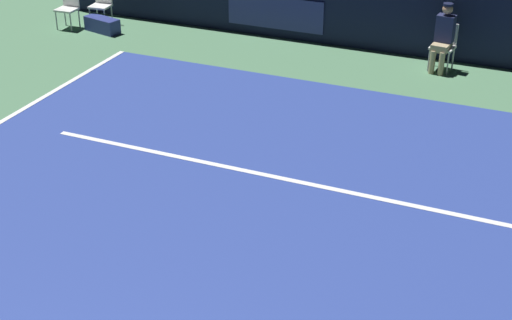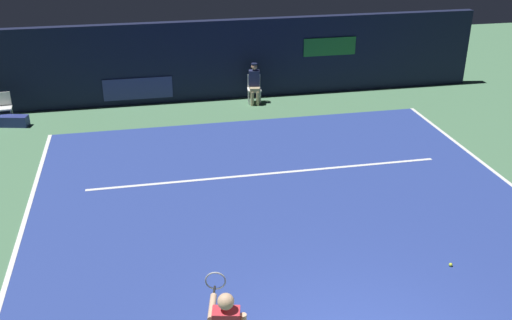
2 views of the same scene
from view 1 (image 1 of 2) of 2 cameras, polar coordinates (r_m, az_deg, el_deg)
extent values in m
plane|color=#4C7A56|center=(9.07, 0.47, -7.84)|extent=(33.87, 33.87, 0.00)
cube|color=navy|center=(9.06, 0.47, -7.80)|extent=(11.18, 11.37, 0.01)
cube|color=white|center=(10.63, 4.63, -1.96)|extent=(8.72, 0.10, 0.01)
cube|color=navy|center=(16.42, 1.47, 11.16)|extent=(2.20, 0.04, 0.70)
cube|color=white|center=(15.00, 14.03, 8.32)|extent=(0.48, 0.45, 0.04)
cube|color=white|center=(15.11, 14.36, 9.35)|extent=(0.42, 0.08, 0.42)
cylinder|color=#B2B2B7|center=(14.97, 13.04, 7.45)|extent=(0.03, 0.03, 0.46)
cylinder|color=#B2B2B7|center=(14.88, 14.41, 7.16)|extent=(0.03, 0.03, 0.46)
cylinder|color=#B2B2B7|center=(15.28, 13.45, 7.82)|extent=(0.03, 0.03, 0.46)
cylinder|color=#B2B2B7|center=(15.19, 14.79, 7.54)|extent=(0.03, 0.03, 0.46)
cube|color=tan|center=(14.91, 13.95, 8.38)|extent=(0.37, 0.43, 0.14)
cylinder|color=tan|center=(14.86, 13.29, 7.27)|extent=(0.11, 0.11, 0.46)
cylinder|color=tan|center=(14.82, 13.95, 7.13)|extent=(0.11, 0.11, 0.46)
cube|color=#23284C|center=(14.92, 14.24, 9.69)|extent=(0.36, 0.26, 0.52)
sphere|color=tan|center=(14.81, 14.41, 11.09)|extent=(0.20, 0.20, 0.20)
cylinder|color=#141933|center=(14.79, 14.45, 11.42)|extent=(0.19, 0.19, 0.04)
cube|color=white|center=(17.62, -11.80, 11.40)|extent=(0.48, 0.44, 0.04)
cylinder|color=#B2B2B7|center=(17.63, -12.54, 10.58)|extent=(0.03, 0.03, 0.44)
cylinder|color=#B2B2B7|center=(17.45, -11.45, 10.51)|extent=(0.03, 0.03, 0.44)
cylinder|color=#B2B2B7|center=(17.91, -12.01, 10.91)|extent=(0.03, 0.03, 0.44)
cylinder|color=#B2B2B7|center=(17.73, -10.93, 10.84)|extent=(0.03, 0.03, 0.44)
cube|color=white|center=(17.55, -14.24, 11.06)|extent=(0.46, 0.42, 0.04)
cylinder|color=#B2B2B7|center=(17.58, -14.98, 10.25)|extent=(0.03, 0.03, 0.44)
cylinder|color=#B2B2B7|center=(17.37, -13.95, 10.17)|extent=(0.03, 0.03, 0.44)
cylinder|color=#B2B2B7|center=(17.85, -14.36, 10.59)|extent=(0.03, 0.03, 0.44)
cylinder|color=#B2B2B7|center=(17.64, -13.34, 10.50)|extent=(0.03, 0.03, 0.44)
cube|color=navy|center=(17.23, -11.64, 10.06)|extent=(0.89, 0.51, 0.32)
camera|label=2|loc=(7.01, -104.10, 2.87)|focal=41.28mm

